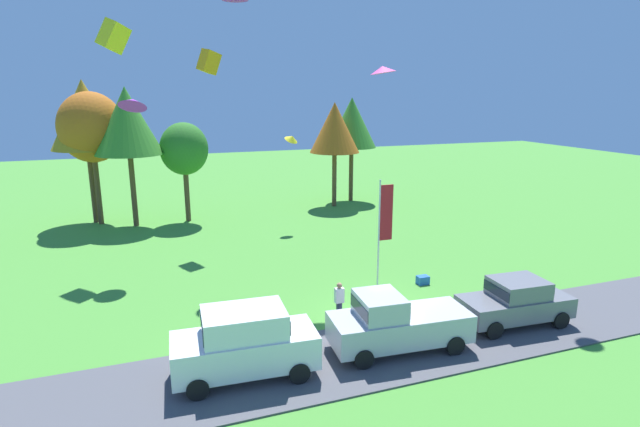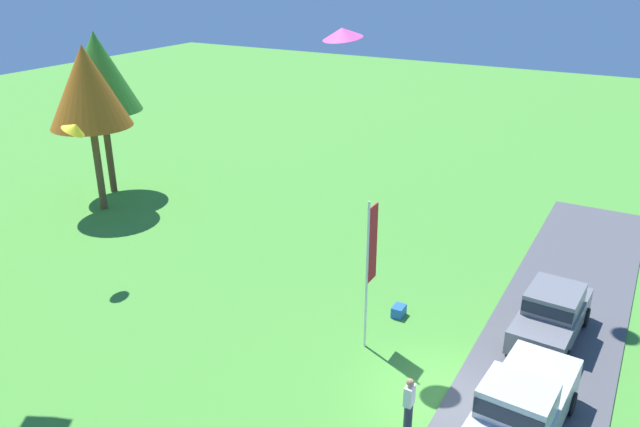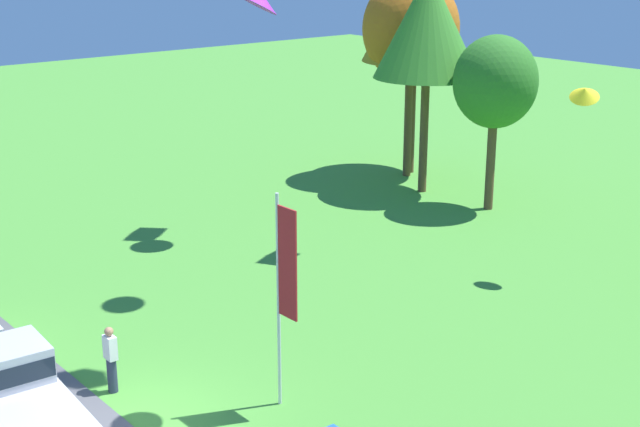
{
  "view_description": "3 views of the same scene",
  "coord_description": "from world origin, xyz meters",
  "px_view_note": "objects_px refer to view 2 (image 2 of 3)",
  "views": [
    {
      "loc": [
        -8.96,
        -16.77,
        9.02
      ],
      "look_at": [
        -0.66,
        6.09,
        3.09
      ],
      "focal_mm": 28.0,
      "sensor_mm": 36.0,
      "label": 1
    },
    {
      "loc": [
        -14.98,
        -4.23,
        12.11
      ],
      "look_at": [
        0.81,
        4.6,
        4.61
      ],
      "focal_mm": 35.0,
      "sensor_mm": 36.0,
      "label": 2
    },
    {
      "loc": [
        16.17,
        -8.32,
        10.61
      ],
      "look_at": [
        -0.04,
        5.27,
        4.01
      ],
      "focal_mm": 50.0,
      "sensor_mm": 36.0,
      "label": 3
    }
  ],
  "objects_px": {
    "person_watching_sky": "(409,405)",
    "tree_lone_near": "(98,72)",
    "kite_delta_mid_center": "(342,33)",
    "kite_delta_low_drifter": "(74,128)",
    "car_sedan_near_entrance": "(552,313)",
    "flag_banner": "(370,255)",
    "car_pickup_by_flagpole": "(521,409)",
    "cooler_box": "(399,311)",
    "tree_far_right": "(87,87)"
  },
  "relations": [
    {
      "from": "flag_banner",
      "to": "cooler_box",
      "type": "height_order",
      "value": "flag_banner"
    },
    {
      "from": "car_sedan_near_entrance",
      "to": "tree_far_right",
      "type": "relative_size",
      "value": 0.54
    },
    {
      "from": "flag_banner",
      "to": "person_watching_sky",
      "type": "bearing_deg",
      "value": -140.14
    },
    {
      "from": "kite_delta_low_drifter",
      "to": "flag_banner",
      "type": "bearing_deg",
      "value": -86.72
    },
    {
      "from": "kite_delta_mid_center",
      "to": "person_watching_sky",
      "type": "bearing_deg",
      "value": -132.21
    },
    {
      "from": "car_sedan_near_entrance",
      "to": "kite_delta_mid_center",
      "type": "height_order",
      "value": "kite_delta_mid_center"
    },
    {
      "from": "kite_delta_mid_center",
      "to": "kite_delta_low_drifter",
      "type": "height_order",
      "value": "kite_delta_mid_center"
    },
    {
      "from": "kite_delta_mid_center",
      "to": "kite_delta_low_drifter",
      "type": "distance_m",
      "value": 11.62
    },
    {
      "from": "tree_far_right",
      "to": "kite_delta_low_drifter",
      "type": "height_order",
      "value": "tree_far_right"
    },
    {
      "from": "car_sedan_near_entrance",
      "to": "person_watching_sky",
      "type": "relative_size",
      "value": 2.63
    },
    {
      "from": "flag_banner",
      "to": "kite_delta_low_drifter",
      "type": "xyz_separation_m",
      "value": [
        -0.7,
        12.18,
        2.75
      ]
    },
    {
      "from": "tree_far_right",
      "to": "tree_lone_near",
      "type": "bearing_deg",
      "value": 35.37
    },
    {
      "from": "tree_lone_near",
      "to": "kite_delta_low_drifter",
      "type": "xyz_separation_m",
      "value": [
        -7.11,
        -6.38,
        -0.5
      ]
    },
    {
      "from": "flag_banner",
      "to": "kite_delta_low_drifter",
      "type": "relative_size",
      "value": 5.75
    },
    {
      "from": "car_sedan_near_entrance",
      "to": "kite_delta_low_drifter",
      "type": "xyz_separation_m",
      "value": [
        -3.87,
        17.47,
        5.0
      ]
    },
    {
      "from": "flag_banner",
      "to": "tree_lone_near",
      "type": "bearing_deg",
      "value": 70.92
    },
    {
      "from": "kite_delta_low_drifter",
      "to": "car_pickup_by_flagpole",
      "type": "bearing_deg",
      "value": -95.16
    },
    {
      "from": "tree_lone_near",
      "to": "kite_delta_low_drifter",
      "type": "relative_size",
      "value": 9.53
    },
    {
      "from": "person_watching_sky",
      "to": "tree_lone_near",
      "type": "relative_size",
      "value": 0.2
    },
    {
      "from": "person_watching_sky",
      "to": "flag_banner",
      "type": "relative_size",
      "value": 0.33
    },
    {
      "from": "person_watching_sky",
      "to": "kite_delta_low_drifter",
      "type": "distance_m",
      "value": 16.03
    },
    {
      "from": "car_pickup_by_flagpole",
      "to": "car_sedan_near_entrance",
      "type": "bearing_deg",
      "value": 2.1
    },
    {
      "from": "kite_delta_mid_center",
      "to": "tree_lone_near",
      "type": "bearing_deg",
      "value": 70.74
    },
    {
      "from": "person_watching_sky",
      "to": "kite_delta_mid_center",
      "type": "distance_m",
      "value": 10.67
    },
    {
      "from": "tree_far_right",
      "to": "kite_delta_mid_center",
      "type": "xyz_separation_m",
      "value": [
        -3.91,
        -15.73,
        3.73
      ]
    },
    {
      "from": "car_sedan_near_entrance",
      "to": "flag_banner",
      "type": "xyz_separation_m",
      "value": [
        -3.18,
        5.29,
        2.26
      ]
    },
    {
      "from": "tree_far_right",
      "to": "cooler_box",
      "type": "xyz_separation_m",
      "value": [
        -2.23,
        -17.32,
        -6.08
      ]
    },
    {
      "from": "tree_far_right",
      "to": "kite_delta_mid_center",
      "type": "bearing_deg",
      "value": -103.94
    },
    {
      "from": "car_pickup_by_flagpole",
      "to": "kite_delta_mid_center",
      "type": "bearing_deg",
      "value": 68.48
    },
    {
      "from": "car_pickup_by_flagpole",
      "to": "tree_lone_near",
      "type": "bearing_deg",
      "value": 70.09
    },
    {
      "from": "person_watching_sky",
      "to": "cooler_box",
      "type": "bearing_deg",
      "value": 24.86
    },
    {
      "from": "car_sedan_near_entrance",
      "to": "flag_banner",
      "type": "height_order",
      "value": "flag_banner"
    },
    {
      "from": "car_pickup_by_flagpole",
      "to": "person_watching_sky",
      "type": "distance_m",
      "value": 2.92
    },
    {
      "from": "tree_far_right",
      "to": "cooler_box",
      "type": "distance_m",
      "value": 18.5
    },
    {
      "from": "car_pickup_by_flagpole",
      "to": "flag_banner",
      "type": "relative_size",
      "value": 0.99
    },
    {
      "from": "flag_banner",
      "to": "cooler_box",
      "type": "relative_size",
      "value": 9.29
    },
    {
      "from": "tree_far_right",
      "to": "cooler_box",
      "type": "relative_size",
      "value": 14.79
    },
    {
      "from": "car_sedan_near_entrance",
      "to": "tree_far_right",
      "type": "distance_m",
      "value": 22.98
    },
    {
      "from": "tree_lone_near",
      "to": "kite_delta_mid_center",
      "type": "relative_size",
      "value": 7.15
    },
    {
      "from": "tree_far_right",
      "to": "cooler_box",
      "type": "bearing_deg",
      "value": -97.35
    },
    {
      "from": "kite_delta_mid_center",
      "to": "kite_delta_low_drifter",
      "type": "xyz_separation_m",
      "value": [
        -1.09,
        10.86,
        -3.97
      ]
    },
    {
      "from": "tree_lone_near",
      "to": "flag_banner",
      "type": "height_order",
      "value": "tree_lone_near"
    },
    {
      "from": "flag_banner",
      "to": "tree_far_right",
      "type": "bearing_deg",
      "value": 75.85
    },
    {
      "from": "car_pickup_by_flagpole",
      "to": "kite_delta_low_drifter",
      "type": "distance_m",
      "value": 18.42
    },
    {
      "from": "car_sedan_near_entrance",
      "to": "tree_lone_near",
      "type": "bearing_deg",
      "value": 82.26
    },
    {
      "from": "car_pickup_by_flagpole",
      "to": "car_sedan_near_entrance",
      "type": "height_order",
      "value": "car_pickup_by_flagpole"
    },
    {
      "from": "person_watching_sky",
      "to": "cooler_box",
      "type": "xyz_separation_m",
      "value": [
        5.37,
        2.49,
        -0.68
      ]
    },
    {
      "from": "tree_far_right",
      "to": "car_pickup_by_flagpole",
      "type": "bearing_deg",
      "value": -106.3
    },
    {
      "from": "car_sedan_near_entrance",
      "to": "cooler_box",
      "type": "bearing_deg",
      "value": 102.46
    },
    {
      "from": "kite_delta_mid_center",
      "to": "kite_delta_low_drifter",
      "type": "bearing_deg",
      "value": 95.74
    }
  ]
}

